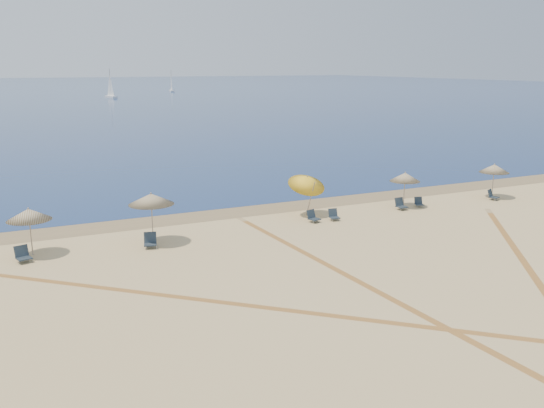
{
  "coord_description": "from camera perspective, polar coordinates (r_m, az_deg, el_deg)",
  "views": [
    {
      "loc": [
        -13.19,
        -8.67,
        8.94
      ],
      "look_at": [
        0.0,
        20.0,
        1.3
      ],
      "focal_mm": 38.19,
      "sensor_mm": 36.0,
      "label": 1
    }
  ],
  "objects": [
    {
      "name": "umbrella_4",
      "position": [
        37.85,
        12.98,
        2.61
      ],
      "size": [
        1.93,
        1.93,
        2.28
      ],
      "color": "gray",
      "rests_on": "ground"
    },
    {
      "name": "umbrella_2",
      "position": [
        29.84,
        -11.83,
        0.48
      ],
      "size": [
        2.31,
        2.31,
        2.65
      ],
      "color": "gray",
      "rests_on": "ground"
    },
    {
      "name": "chair_6",
      "position": [
        37.42,
        12.56,
        -0.04
      ],
      "size": [
        0.63,
        0.73,
        0.73
      ],
      "rotation": [
        0.0,
        0.0,
        0.03
      ],
      "color": "#1A242D",
      "rests_on": "ground"
    },
    {
      "name": "sailboat_2",
      "position": [
        200.16,
        -9.89,
        11.46
      ],
      "size": [
        1.76,
        4.8,
        6.99
      ],
      "rotation": [
        0.0,
        0.0,
        -0.12
      ],
      "color": "white",
      "rests_on": "ocean"
    },
    {
      "name": "umbrella_5",
      "position": [
        42.3,
        21.07,
        3.29
      ],
      "size": [
        2.0,
        2.0,
        2.37
      ],
      "color": "gray",
      "rests_on": "ground"
    },
    {
      "name": "wet_sand",
      "position": [
        36.34,
        -2.64,
        -0.64
      ],
      "size": [
        500.0,
        500.0,
        0.0
      ],
      "primitive_type": "plane",
      "color": "olive",
      "rests_on": "ground"
    },
    {
      "name": "chair_8",
      "position": [
        41.89,
        20.88,
        0.81
      ],
      "size": [
        0.8,
        0.85,
        0.69
      ],
      "rotation": [
        0.0,
        0.0,
        0.43
      ],
      "color": "#1A242D",
      "rests_on": "ground"
    },
    {
      "name": "chair_4",
      "position": [
        33.72,
        4.04,
        -1.26
      ],
      "size": [
        0.74,
        0.81,
        0.7
      ],
      "rotation": [
        0.0,
        0.0,
        0.27
      ],
      "color": "#1A242D",
      "rests_on": "ground"
    },
    {
      "name": "tire_tracks",
      "position": [
        23.25,
        12.04,
        -9.31
      ],
      "size": [
        51.54,
        44.59,
        0.0
      ],
      "color": "tan",
      "rests_on": "ground"
    },
    {
      "name": "sailboat_0",
      "position": [
        165.85,
        -15.64,
        10.85
      ],
      "size": [
        2.63,
        5.4,
        7.8
      ],
      "rotation": [
        0.0,
        0.0,
        0.26
      ],
      "color": "white",
      "rests_on": "ocean"
    },
    {
      "name": "chair_3",
      "position": [
        29.64,
        -11.91,
        -3.58
      ],
      "size": [
        0.77,
        0.85,
        0.74
      ],
      "rotation": [
        0.0,
        0.0,
        -0.24
      ],
      "color": "#1A242D",
      "rests_on": "ground"
    },
    {
      "name": "chair_5",
      "position": [
        34.24,
        6.1,
        -1.1
      ],
      "size": [
        0.62,
        0.7,
        0.66
      ],
      "rotation": [
        0.0,
        0.0,
        -0.12
      ],
      "color": "#1A242D",
      "rests_on": "ground"
    },
    {
      "name": "umbrella_1",
      "position": [
        29.75,
        -22.85,
        -0.96
      ],
      "size": [
        2.08,
        2.08,
        2.35
      ],
      "color": "gray",
      "rests_on": "ground"
    },
    {
      "name": "ocean",
      "position": [
        234.21,
        -21.84,
        10.47
      ],
      "size": [
        500.0,
        500.0,
        0.0
      ],
      "primitive_type": "plane",
      "color": "#0C2151",
      "rests_on": "ground"
    },
    {
      "name": "umbrella_3",
      "position": [
        34.71,
        3.49,
        2.23
      ],
      "size": [
        2.25,
        2.28,
        2.83
      ],
      "color": "gray",
      "rests_on": "ground"
    },
    {
      "name": "chair_2",
      "position": [
        29.33,
        -23.36,
        -4.62
      ],
      "size": [
        0.79,
        0.86,
        0.75
      ],
      "rotation": [
        0.0,
        0.0,
        0.28
      ],
      "color": "#1A242D",
      "rests_on": "ground"
    },
    {
      "name": "chair_7",
      "position": [
        38.46,
        14.27,
        0.15
      ],
      "size": [
        0.67,
        0.72,
        0.61
      ],
      "rotation": [
        0.0,
        0.0,
        -0.35
      ],
      "color": "#1A242D",
      "rests_on": "ground"
    }
  ]
}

